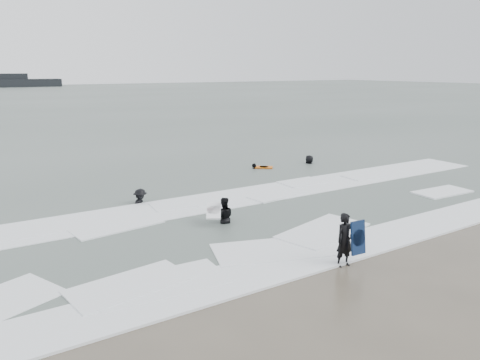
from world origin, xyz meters
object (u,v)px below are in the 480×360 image
surfer_right_near (254,169)px  vessel_horizon (9,82)px  surfer_wading (224,223)px  surfer_breaker (141,204)px  surfer_centre (344,265)px  surfer_right_far (309,164)px

surfer_right_near → vessel_horizon: vessel_horizon is taller
surfer_wading → surfer_breaker: surfer_wading is taller
vessel_horizon → surfer_right_near: bearing=-90.9°
surfer_centre → surfer_wading: surfer_centre is taller
surfer_centre → vessel_horizon: bearing=92.4°
surfer_centre → surfer_right_near: (5.01, 12.13, 0.00)m
surfer_centre → surfer_right_far: bearing=59.0°
surfer_right_near → vessel_horizon: size_ratio=0.05×
surfer_right_near → surfer_right_far: 3.53m
surfer_right_near → vessel_horizon: bearing=-106.0°
surfer_right_far → vessel_horizon: vessel_horizon is taller
surfer_right_near → surfer_right_far: size_ratio=0.89×
surfer_breaker → surfer_right_near: (7.76, 3.24, 0.00)m
surfer_centre → surfer_right_near: size_ratio=1.04×
surfer_right_far → surfer_breaker: bearing=-37.4°
vessel_horizon → surfer_right_far: bearing=-89.5°
surfer_right_far → surfer_wading: bearing=-16.3°
surfer_right_far → vessel_horizon: (-1.27, 135.33, 1.47)m
surfer_wading → surfer_breaker: 4.24m
surfer_centre → surfer_right_far: 14.40m
surfer_wading → surfer_right_far: surfer_right_far is taller
surfer_centre → surfer_breaker: size_ratio=1.03×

